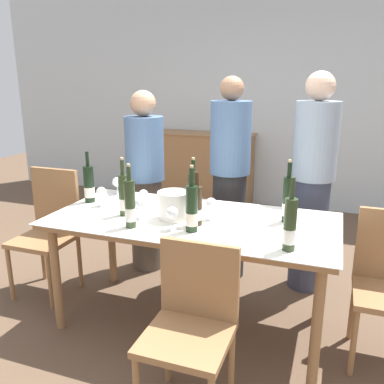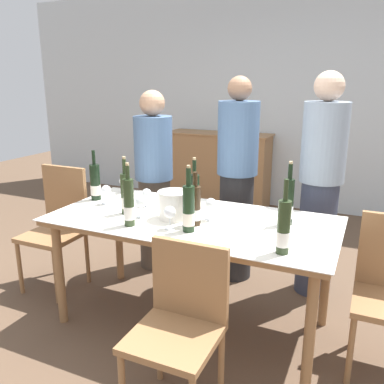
{
  "view_description": "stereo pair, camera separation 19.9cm",
  "coord_description": "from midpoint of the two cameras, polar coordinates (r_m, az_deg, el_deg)",
  "views": [
    {
      "loc": [
        0.85,
        -2.37,
        1.66
      ],
      "look_at": [
        0.0,
        0.0,
        0.96
      ],
      "focal_mm": 38.0,
      "sensor_mm": 36.0,
      "label": 1
    },
    {
      "loc": [
        1.04,
        -2.3,
        1.66
      ],
      "look_at": [
        0.0,
        0.0,
        0.96
      ],
      "focal_mm": 38.0,
      "sensor_mm": 36.0,
      "label": 2
    }
  ],
  "objects": [
    {
      "name": "wine_glass_0",
      "position": [
        3.26,
        -7.82,
        1.49
      ],
      "size": [
        0.07,
        0.07,
        0.14
      ],
      "color": "white",
      "rests_on": "dining_table"
    },
    {
      "name": "wine_bottle_3",
      "position": [
        2.41,
        1.9,
        -2.49
      ],
      "size": [
        0.07,
        0.07,
        0.4
      ],
      "color": "black",
      "rests_on": "dining_table"
    },
    {
      "name": "back_wall",
      "position": [
        5.44,
        14.63,
        12.36
      ],
      "size": [
        8.0,
        0.1,
        2.8
      ],
      "color": "silver",
      "rests_on": "ground_plane"
    },
    {
      "name": "wine_bottle_4",
      "position": [
        2.51,
        -6.62,
        -1.68
      ],
      "size": [
        0.07,
        0.07,
        0.4
      ],
      "color": "#28381E",
      "rests_on": "dining_table"
    },
    {
      "name": "ice_bucket",
      "position": [
        2.64,
        -0.4,
        -1.73
      ],
      "size": [
        0.21,
        0.21,
        0.18
      ],
      "color": "white",
      "rests_on": "dining_table"
    },
    {
      "name": "dining_table",
      "position": [
        2.69,
        2.13,
        -5.22
      ],
      "size": [
        1.87,
        0.91,
        0.78
      ],
      "color": "#996B42",
      "rests_on": "ground_plane"
    },
    {
      "name": "person_guest_left",
      "position": [
        3.37,
        8.01,
        1.45
      ],
      "size": [
        0.33,
        0.33,
        1.69
      ],
      "color": "#262628",
      "rests_on": "ground_plane"
    },
    {
      "name": "wine_glass_2",
      "position": [
        2.99,
        -10.12,
        0.1
      ],
      "size": [
        0.07,
        0.07,
        0.14
      ],
      "color": "white",
      "rests_on": "dining_table"
    },
    {
      "name": "wine_bottle_0",
      "position": [
        3.11,
        -11.65,
        1.22
      ],
      "size": [
        0.08,
        0.08,
        0.38
      ],
      "color": "black",
      "rests_on": "dining_table"
    },
    {
      "name": "chair_left_end",
      "position": [
        3.44,
        -16.64,
        -3.83
      ],
      "size": [
        0.42,
        0.42,
        0.98
      ],
      "color": "#996B42",
      "rests_on": "ground_plane"
    },
    {
      "name": "wine_bottle_6",
      "position": [
        2.18,
        15.31,
        -5.0
      ],
      "size": [
        0.07,
        0.07,
        0.4
      ],
      "color": "#28381E",
      "rests_on": "dining_table"
    },
    {
      "name": "ground_plane",
      "position": [
        3.02,
        1.99,
        -17.83
      ],
      "size": [
        12.0,
        12.0,
        0.0
      ],
      "primitive_type": "plane",
      "color": "brown"
    },
    {
      "name": "person_guest_right",
      "position": [
        3.26,
        19.27,
        0.63
      ],
      "size": [
        0.33,
        0.33,
        1.72
      ],
      "color": "#383F56",
      "rests_on": "ground_plane"
    },
    {
      "name": "wine_glass_5",
      "position": [
        2.61,
        4.85,
        -1.85
      ],
      "size": [
        0.08,
        0.08,
        0.15
      ],
      "color": "white",
      "rests_on": "dining_table"
    },
    {
      "name": "wine_bottle_2",
      "position": [
        2.52,
        2.7,
        -2.08
      ],
      "size": [
        0.07,
        0.07,
        0.34
      ],
      "color": "#332314",
      "rests_on": "dining_table"
    },
    {
      "name": "wine_glass_4",
      "position": [
        2.67,
        -5.03,
        -1.5
      ],
      "size": [
        0.07,
        0.07,
        0.14
      ],
      "color": "white",
      "rests_on": "dining_table"
    },
    {
      "name": "wine_bottle_1",
      "position": [
        2.72,
        2.43,
        -0.49
      ],
      "size": [
        0.07,
        0.07,
        0.39
      ],
      "color": "black",
      "rests_on": "dining_table"
    },
    {
      "name": "wine_bottle_7",
      "position": [
        2.62,
        15.51,
        -1.47
      ],
      "size": [
        0.07,
        0.07,
        0.4
      ],
      "color": "black",
      "rests_on": "dining_table"
    },
    {
      "name": "wine_bottle_5",
      "position": [
        2.75,
        -7.28,
        -0.36
      ],
      "size": [
        0.06,
        0.06,
        0.39
      ],
      "color": "#28381E",
      "rests_on": "dining_table"
    },
    {
      "name": "person_host",
      "position": [
        3.56,
        -3.74,
        1.39
      ],
      "size": [
        0.33,
        0.33,
        1.57
      ],
      "color": "#51473D",
      "rests_on": "ground_plane"
    },
    {
      "name": "sideboard_cabinet",
      "position": [
        5.5,
        4.73,
        3.23
      ],
      "size": [
        1.39,
        0.46,
        0.97
      ],
      "color": "#996B42",
      "rests_on": "ground_plane"
    },
    {
      "name": "chair_near_front",
      "position": [
        2.13,
        1.2,
        -17.26
      ],
      "size": [
        0.42,
        0.42,
        0.87
      ],
      "color": "#996B42",
      "rests_on": "ground_plane"
    },
    {
      "name": "wine_glass_1",
      "position": [
        2.9,
        -4.44,
        -0.34
      ],
      "size": [
        0.07,
        0.07,
        0.13
      ],
      "color": "white",
      "rests_on": "dining_table"
    },
    {
      "name": "wine_glass_3",
      "position": [
        2.45,
        -0.81,
        -2.99
      ],
      "size": [
        0.07,
        0.07,
        0.15
      ],
      "color": "white",
      "rests_on": "dining_table"
    }
  ]
}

